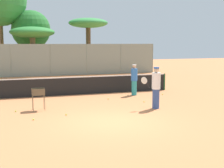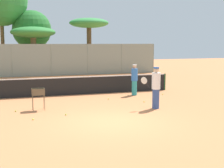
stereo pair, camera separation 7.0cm
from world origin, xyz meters
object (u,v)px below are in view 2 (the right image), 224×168
(tennis_net, at_px, (76,85))
(ball_cart, at_px, (38,94))
(player_white_outfit, at_px, (156,87))
(player_red_cap, at_px, (134,79))
(parked_car, at_px, (73,65))

(tennis_net, distance_m, ball_cart, 4.39)
(player_white_outfit, height_order, player_red_cap, player_white_outfit)
(parked_car, bearing_deg, player_red_cap, -88.85)
(player_white_outfit, distance_m, player_red_cap, 3.78)
(player_red_cap, bearing_deg, ball_cart, 146.18)
(tennis_net, height_order, player_red_cap, player_red_cap)
(tennis_net, height_order, parked_car, parked_car)
(player_red_cap, height_order, parked_car, player_red_cap)
(ball_cart, height_order, parked_car, parked_car)
(player_white_outfit, height_order, parked_car, player_white_outfit)
(player_red_cap, bearing_deg, tennis_net, 102.62)
(player_red_cap, distance_m, parked_car, 16.39)
(tennis_net, distance_m, player_white_outfit, 5.67)
(player_white_outfit, distance_m, ball_cart, 5.39)
(tennis_net, bearing_deg, ball_cart, -124.69)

